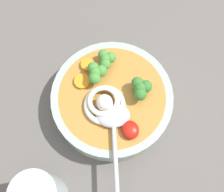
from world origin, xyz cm
name	(u,v)px	position (x,y,z in cm)	size (l,w,h in cm)	color
table_slab	(97,95)	(0.00, 0.00, 1.49)	(101.76, 101.76, 2.99)	#5B5651
soup_bowl	(112,100)	(-3.56, -1.91, 5.58)	(22.35, 22.35, 5.02)	#9EB2A3
noodle_pile	(105,103)	(-4.67, -0.10, 9.03)	(8.24, 8.07, 3.31)	silver
soup_spoon	(114,123)	(-8.57, -0.18, 8.80)	(17.37, 8.83, 1.60)	#B7B7BC
chili_sauce_dollop	(130,130)	(-10.69, -2.43, 8.75)	(3.35, 3.02, 1.51)	#B2190F
broccoli_floret_front	(141,88)	(-4.80, -6.87, 10.16)	(4.36, 3.75, 3.45)	#7A9E60
broccoli_floret_beside_noodles	(106,59)	(2.85, -3.32, 9.94)	(3.92, 3.37, 3.10)	#7A9E60
broccoli_floret_right	(96,73)	(0.92, -0.68, 10.11)	(4.26, 3.66, 3.36)	#7A9E60
carrot_slice_beside_chili	(90,64)	(3.78, -0.48, 8.38)	(2.60, 2.60, 0.76)	orange
carrot_slice_far	(82,81)	(1.03, 2.15, 8.32)	(2.90, 2.90, 0.65)	orange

